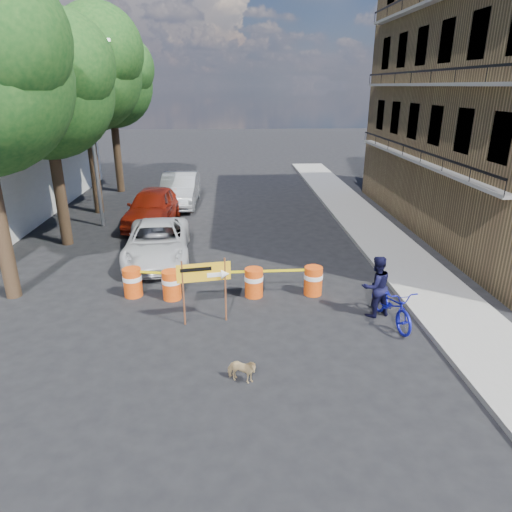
{
  "coord_description": "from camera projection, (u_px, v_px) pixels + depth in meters",
  "views": [
    {
      "loc": [
        -0.05,
        -11.17,
        6.1
      ],
      "look_at": [
        0.67,
        1.65,
        1.3
      ],
      "focal_mm": 32.0,
      "sensor_mm": 36.0,
      "label": 1
    }
  ],
  "objects": [
    {
      "name": "sidewalk_east",
      "position": [
        386.0,
        244.0,
        18.5
      ],
      "size": [
        2.4,
        40.0,
        0.15
      ],
      "primitive_type": "cube",
      "color": "gray",
      "rests_on": "ground"
    },
    {
      "name": "dog",
      "position": [
        242.0,
        371.0,
        9.91
      ],
      "size": [
        0.77,
        0.55,
        0.59
      ],
      "primitive_type": "imported",
      "rotation": [
        0.0,
        0.0,
        1.21
      ],
      "color": "tan",
      "rests_on": "ground"
    },
    {
      "name": "tree_mid_b",
      "position": [
        84.0,
        72.0,
        21.1
      ],
      "size": [
        5.67,
        5.4,
        9.62
      ],
      "color": "#332316",
      "rests_on": "ground"
    },
    {
      "name": "streetlamp",
      "position": [
        93.0,
        129.0,
        19.63
      ],
      "size": [
        1.25,
        0.18,
        8.0
      ],
      "color": "gray",
      "rests_on": "ground"
    },
    {
      "name": "barrel_mid_left",
      "position": [
        172.0,
        284.0,
        13.79
      ],
      "size": [
        0.58,
        0.58,
        0.9
      ],
      "color": "#DE420D",
      "rests_on": "ground"
    },
    {
      "name": "ground",
      "position": [
        235.0,
        321.0,
        12.59
      ],
      "size": [
        120.0,
        120.0,
        0.0
      ],
      "primitive_type": "plane",
      "color": "black",
      "rests_on": "ground"
    },
    {
      "name": "bicycle",
      "position": [
        393.0,
        287.0,
        12.17
      ],
      "size": [
        0.91,
        1.22,
        2.12
      ],
      "primitive_type": "imported",
      "rotation": [
        0.0,
        0.0,
        0.17
      ],
      "color": "#161AB8",
      "rests_on": "ground"
    },
    {
      "name": "barrel_far_left",
      "position": [
        133.0,
        282.0,
        13.97
      ],
      "size": [
        0.58,
        0.58,
        0.9
      ],
      "color": "#DE420D",
      "rests_on": "ground"
    },
    {
      "name": "suv_white",
      "position": [
        158.0,
        242.0,
        16.9
      ],
      "size": [
        2.65,
        5.1,
        1.37
      ],
      "primitive_type": "imported",
      "rotation": [
        0.0,
        0.0,
        0.08
      ],
      "color": "silver",
      "rests_on": "ground"
    },
    {
      "name": "tree_far",
      "position": [
        111.0,
        84.0,
        25.95
      ],
      "size": [
        5.04,
        4.8,
        8.84
      ],
      "color": "#332316",
      "rests_on": "ground"
    },
    {
      "name": "barrel_far_right",
      "position": [
        313.0,
        280.0,
        14.08
      ],
      "size": [
        0.58,
        0.58,
        0.9
      ],
      "color": "#DE420D",
      "rests_on": "ground"
    },
    {
      "name": "tree_mid_a",
      "position": [
        46.0,
        89.0,
        16.68
      ],
      "size": [
        5.25,
        5.0,
        8.68
      ],
      "color": "#332316",
      "rests_on": "ground"
    },
    {
      "name": "detour_sign",
      "position": [
        211.0,
        277.0,
        12.1
      ],
      "size": [
        1.42,
        0.35,
        1.85
      ],
      "rotation": [
        0.0,
        0.0,
        0.16
      ],
      "color": "#592D19",
      "rests_on": "ground"
    },
    {
      "name": "barrel_mid_right",
      "position": [
        254.0,
        282.0,
        13.96
      ],
      "size": [
        0.58,
        0.58,
        0.9
      ],
      "color": "#DE420D",
      "rests_on": "ground"
    },
    {
      "name": "sedan_silver",
      "position": [
        180.0,
        189.0,
        24.63
      ],
      "size": [
        1.87,
        5.19,
        1.7
      ],
      "primitive_type": "imported",
      "rotation": [
        0.0,
        0.0,
        -0.01
      ],
      "color": "#A9ACB1",
      "rests_on": "ground"
    },
    {
      "name": "pedestrian",
      "position": [
        376.0,
        286.0,
        12.64
      ],
      "size": [
        1.02,
        0.89,
        1.77
      ],
      "primitive_type": "imported",
      "rotation": [
        0.0,
        0.0,
        3.42
      ],
      "color": "black",
      "rests_on": "ground"
    },
    {
      "name": "sedan_red",
      "position": [
        153.0,
        207.0,
        21.14
      ],
      "size": [
        2.43,
        5.12,
        1.69
      ],
      "primitive_type": "imported",
      "rotation": [
        0.0,
        0.0,
        -0.09
      ],
      "color": "maroon",
      "rests_on": "ground"
    }
  ]
}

